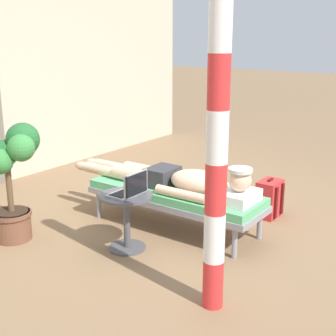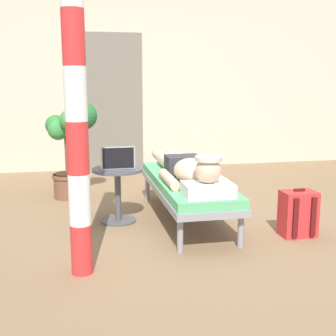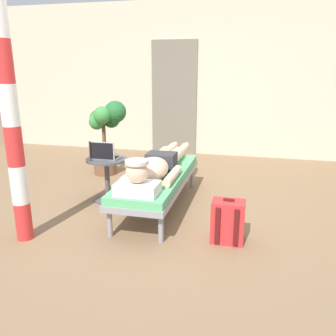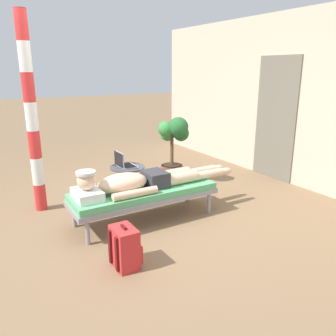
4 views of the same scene
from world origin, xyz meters
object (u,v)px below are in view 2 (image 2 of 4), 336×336
side_table (118,186)px  backpack (298,214)px  lounge_chair (186,185)px  person_reclining (188,168)px  laptop (118,163)px  potted_plant (71,141)px  porch_post (76,94)px

side_table → backpack: 1.67m
lounge_chair → side_table: bearing=173.5°
person_reclining → laptop: 0.66m
backpack → potted_plant: potted_plant is taller
backpack → laptop: bearing=156.2°
laptop → porch_post: 1.32m
lounge_chair → side_table: side_table is taller
person_reclining → potted_plant: potted_plant is taller
lounge_chair → potted_plant: size_ratio=1.65×
lounge_chair → side_table: (-0.66, 0.07, 0.01)m
laptop → potted_plant: (-0.44, 1.07, 0.08)m
side_table → backpack: bearing=-25.4°
backpack → side_table: bearing=154.6°
porch_post → backpack: bearing=12.3°
lounge_chair → potted_plant: potted_plant is taller
backpack → lounge_chair: bearing=142.9°
potted_plant → lounge_chair: bearing=-45.1°
lounge_chair → person_reclining: 0.18m
backpack → porch_post: (-1.87, -0.41, 1.06)m
laptop → backpack: 1.69m
lounge_chair → backpack: 1.07m
backpack → potted_plant: size_ratio=0.38×
side_table → porch_post: (-0.36, -1.12, 0.90)m
laptop → backpack: bearing=-23.8°
porch_post → lounge_chair: bearing=45.8°
laptop → backpack: laptop is taller
side_table → laptop: bearing=-90.0°
lounge_chair → porch_post: size_ratio=0.73×
lounge_chair → side_table: size_ratio=3.50×
side_table → potted_plant: (-0.44, 1.02, 0.31)m
lounge_chair → laptop: laptop is taller
lounge_chair → person_reclining: person_reclining is taller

